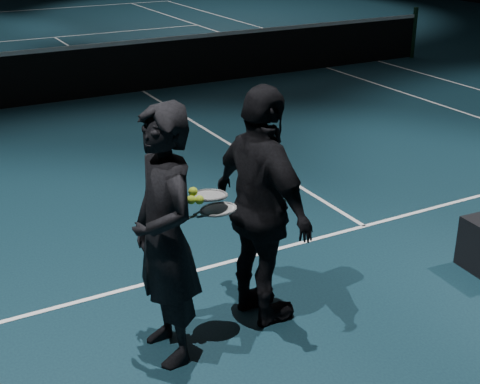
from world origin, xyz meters
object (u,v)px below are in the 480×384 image
object	(u,v)px
racket_lower	(218,209)
racket_upper	(209,195)
player_a	(165,237)
player_b	(262,208)
tennis_balls	(195,197)

from	to	relation	value
racket_lower	racket_upper	distance (m)	0.13
player_a	player_b	bearing A→B (deg)	95.51
player_b	tennis_balls	size ratio (longest dim) A/B	16.06
player_a	racket_upper	xyz separation A→B (m)	(0.39, 0.08, 0.21)
tennis_balls	racket_lower	bearing A→B (deg)	5.01
racket_upper	tennis_balls	distance (m)	0.15
racket_lower	player_b	bearing A→B (deg)	0.00
player_b	racket_upper	bearing A→B (deg)	85.89
player_a	racket_lower	distance (m)	0.46
racket_lower	racket_upper	world-z (taller)	racket_upper
player_b	racket_lower	world-z (taller)	player_b
player_a	player_b	world-z (taller)	same
player_a	racket_upper	bearing A→B (deg)	101.22
racket_upper	tennis_balls	size ratio (longest dim) A/B	5.67
player_b	racket_upper	xyz separation A→B (m)	(-0.45, -0.01, 0.21)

